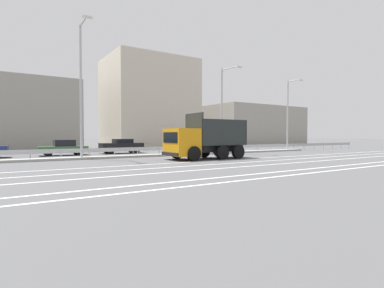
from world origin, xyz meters
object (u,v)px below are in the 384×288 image
street_lamp_2 (223,106)px  church_tower (161,113)px  parked_car_3 (122,146)px  median_road_sign (215,141)px  parked_car_2 (63,148)px  street_lamp_3 (289,112)px  street_lamp_1 (81,85)px  dump_truck (198,143)px

street_lamp_2 → church_tower: 30.44m
parked_car_3 → street_lamp_2: bearing=-125.8°
median_road_sign → street_lamp_2: (0.77, -0.37, 3.44)m
street_lamp_2 → parked_car_2: size_ratio=2.03×
street_lamp_3 → church_tower: church_tower is taller
street_lamp_1 → street_lamp_3: size_ratio=1.22×
parked_car_2 → church_tower: bearing=-42.2°
median_road_sign → street_lamp_1: size_ratio=0.24×
church_tower → parked_car_2: bearing=-132.9°
street_lamp_3 → church_tower: bearing=93.8°
street_lamp_2 → parked_car_2: street_lamp_2 is taller
median_road_sign → street_lamp_1: street_lamp_1 is taller
median_road_sign → parked_car_3: bearing=141.9°
parked_car_2 → church_tower: (21.74, 23.36, 5.52)m
dump_truck → parked_car_3: bearing=14.1°
street_lamp_2 → street_lamp_3: (10.04, 0.33, -0.12)m
dump_truck → street_lamp_2: (5.80, 4.22, 3.46)m
dump_truck → street_lamp_3: size_ratio=0.77×
street_lamp_1 → parked_car_2: (-0.34, 5.73, -4.86)m
dump_truck → church_tower: bearing=-21.0°
median_road_sign → church_tower: 30.67m
street_lamp_1 → church_tower: size_ratio=0.74×
parked_car_3 → church_tower: bearing=-33.8°
church_tower → street_lamp_2: bearing=-105.5°
dump_truck → parked_car_2: size_ratio=1.55×
street_lamp_2 → church_tower: church_tower is taller
parked_car_3 → church_tower: (16.23, 23.17, 5.47)m
parked_car_2 → street_lamp_3: bearing=-102.6°
dump_truck → parked_car_2: 12.83m
parked_car_2 → parked_car_3: bearing=-87.3°
street_lamp_3 → church_tower: 29.07m
median_road_sign → church_tower: size_ratio=0.18×
street_lamp_3 → church_tower: (-1.93, 28.96, 1.65)m
median_road_sign → parked_car_3: median_road_sign is taller
street_lamp_1 → parked_car_3: (5.17, 5.92, -4.81)m
dump_truck → church_tower: size_ratio=0.47×
parked_car_2 → church_tower: church_tower is taller
dump_truck → median_road_sign: dump_truck is taller
street_lamp_2 → median_road_sign: bearing=154.7°
median_road_sign → parked_car_3: size_ratio=0.57×
street_lamp_1 → parked_car_3: bearing=48.9°
parked_car_3 → church_tower: 28.81m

